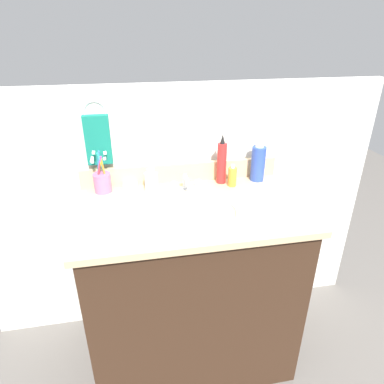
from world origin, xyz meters
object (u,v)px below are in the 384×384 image
bottle_spray_red (222,162)px  bottle_shampoo_blue (258,162)px  bottle_oil_amber (232,176)px  cup_pink (102,181)px  bottle_gel_clear (151,181)px  faucet (186,186)px  hand_towel (98,140)px  soap_bar (130,186)px

bottle_spray_red → bottle_shampoo_blue: (0.18, -0.00, -0.01)m
bottle_oil_amber → cup_pink: bearing=175.3°
bottle_oil_amber → bottle_gel_clear: (-0.37, 0.01, 0.00)m
bottle_oil_amber → bottle_spray_red: bearing=133.2°
faucet → bottle_gel_clear: 0.16m
hand_towel → cup_pink: size_ratio=1.14×
faucet → bottle_spray_red: 0.21m
hand_towel → cup_pink: 0.18m
bottle_spray_red → bottle_gel_clear: (-0.33, -0.03, -0.06)m
faucet → bottle_shampoo_blue: bearing=10.2°
bottle_oil_amber → bottle_gel_clear: size_ratio=0.99×
bottle_gel_clear → soap_bar: size_ratio=1.65×
bottle_spray_red → bottle_oil_amber: bearing=-46.8°
bottle_shampoo_blue → bottle_oil_amber: bearing=-163.6°
hand_towel → faucet: hand_towel is taller
cup_pink → bottle_spray_red: bearing=-0.5°
bottle_oil_amber → soap_bar: size_ratio=1.63×
faucet → bottle_gel_clear: bearing=166.4°
bottle_gel_clear → hand_towel: bearing=154.2°
cup_pink → soap_bar: bearing=6.3°
hand_towel → soap_bar: hand_towel is taller
bottle_spray_red → bottle_oil_amber: (0.04, -0.04, -0.06)m
bottle_spray_red → bottle_oil_amber: 0.08m
bottle_oil_amber → bottle_shampoo_blue: bottle_shampoo_blue is taller
faucet → bottle_gel_clear: (-0.15, 0.04, 0.02)m
hand_towel → bottle_oil_amber: bearing=-11.3°
bottle_spray_red → faucet: bearing=-159.3°
faucet → bottle_oil_amber: bearing=6.2°
bottle_spray_red → bottle_shampoo_blue: bearing=-1.0°
cup_pink → bottle_shampoo_blue: bearing=-0.6°
bottle_shampoo_blue → soap_bar: 0.61m
bottle_shampoo_blue → cup_pink: (-0.73, 0.01, -0.04)m
bottle_spray_red → cup_pink: 0.55m
bottle_shampoo_blue → soap_bar: (-0.61, 0.02, -0.08)m
hand_towel → bottle_spray_red: 0.57m
hand_towel → cup_pink: hand_towel is taller
bottle_spray_red → cup_pink: bearing=179.5°
bottle_gel_clear → soap_bar: (-0.09, 0.05, -0.04)m
faucet → cup_pink: bearing=168.9°
soap_bar → bottle_oil_amber: bearing=-7.6°
bottle_shampoo_blue → cup_pink: size_ratio=1.03×
soap_bar → bottle_gel_clear: bearing=-27.5°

